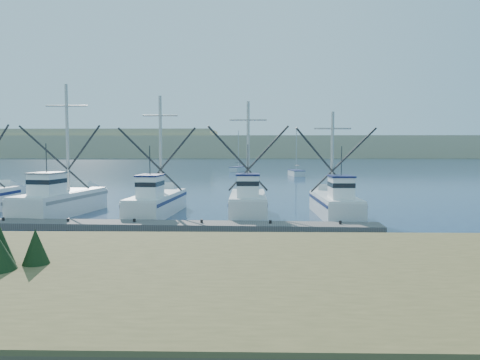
% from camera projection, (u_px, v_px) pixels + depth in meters
% --- Properties ---
extents(ground, '(500.00, 500.00, 0.00)m').
position_uv_depth(ground, '(307.00, 249.00, 22.04)').
color(ground, '#0D1A3B').
rests_on(ground, ground).
extents(shore_bank, '(40.00, 10.00, 1.60)m').
position_uv_depth(shore_bank, '(47.00, 300.00, 12.19)').
color(shore_bank, '#4C422D').
rests_on(shore_bank, ground).
extents(floating_dock, '(28.83, 3.17, 0.38)m').
position_uv_depth(floating_dock, '(134.00, 225.00, 27.52)').
color(floating_dock, '#605B56').
rests_on(floating_dock, ground).
extents(dune_ridge, '(360.00, 60.00, 10.00)m').
position_uv_depth(dune_ridge, '(256.00, 147.00, 231.14)').
color(dune_ridge, tan).
rests_on(dune_ridge, ground).
extents(trawler_fleet, '(28.43, 9.06, 9.37)m').
position_uv_depth(trawler_fleet, '(136.00, 202.00, 32.63)').
color(trawler_fleet, silver).
rests_on(trawler_fleet, ground).
extents(sailboat_near, '(2.42, 5.79, 8.10)m').
position_uv_depth(sailboat_near, '(296.00, 173.00, 78.39)').
color(sailboat_near, silver).
rests_on(sailboat_near, ground).
extents(sailboat_far, '(3.44, 6.04, 8.10)m').
position_uv_depth(sailboat_far, '(238.00, 169.00, 92.66)').
color(sailboat_far, silver).
rests_on(sailboat_far, ground).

